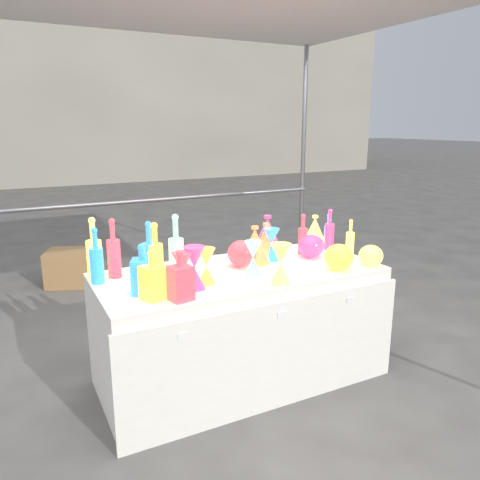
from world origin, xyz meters
name	(u,v)px	position (x,y,z in m)	size (l,w,h in m)	color
ground	(240,376)	(0.00, 0.00, 0.00)	(80.00, 80.00, 0.00)	slate
display_table	(241,326)	(0.00, -0.01, 0.37)	(1.84, 0.83, 0.75)	white
background_building	(158,84)	(4.00, 14.00, 3.00)	(14.00, 6.00, 6.00)	#A9A18D
cardboard_box_closed	(73,267)	(-0.71, 2.47, 0.19)	(0.51, 0.37, 0.37)	#A97D4C
cardboard_box_flat	(196,265)	(0.66, 2.43, 0.03)	(0.76, 0.54, 0.06)	#A97D4C
bottle_1	(96,256)	(-0.85, 0.17, 0.92)	(0.08, 0.08, 0.33)	#178137
bottle_2	(114,248)	(-0.74, 0.23, 0.93)	(0.08, 0.08, 0.36)	#CF5415
bottle_3	(154,249)	(-0.48, 0.26, 0.89)	(0.07, 0.07, 0.27)	#1D3BAB
bottle_4	(94,249)	(-0.85, 0.23, 0.94)	(0.09, 0.09, 0.38)	#126974
bottle_5	(176,248)	(-0.42, -0.01, 0.95)	(0.09, 0.09, 0.41)	#B42476
bottle_6	(155,251)	(-0.53, 0.06, 0.93)	(0.09, 0.09, 0.35)	red
bottle_7	(149,251)	(-0.56, 0.09, 0.93)	(0.08, 0.08, 0.36)	#178137
decanter_0	(153,275)	(-0.64, -0.23, 0.89)	(0.11, 0.11, 0.27)	red
decanter_1	(180,275)	(-0.51, -0.31, 0.89)	(0.11, 0.11, 0.27)	#CF5415
decanter_2	(143,269)	(-0.66, -0.12, 0.89)	(0.12, 0.12, 0.28)	#178137
hourglass_0	(182,273)	(-0.46, -0.21, 0.86)	(0.11, 0.11, 0.23)	#CF5415
hourglass_1	(194,268)	(-0.38, -0.18, 0.87)	(0.12, 0.12, 0.25)	#1D3BAB
hourglass_2	(281,264)	(0.10, -0.33, 0.87)	(0.12, 0.12, 0.24)	#126974
hourglass_3	(253,258)	(0.04, -0.10, 0.86)	(0.11, 0.11, 0.21)	#B42476
hourglass_4	(206,266)	(-0.29, -0.13, 0.86)	(0.11, 0.11, 0.21)	red
hourglass_5	(271,244)	(0.29, 0.11, 0.86)	(0.11, 0.11, 0.22)	#178137
globe_0	(339,259)	(0.56, -0.28, 0.83)	(0.19, 0.19, 0.15)	red
globe_1	(371,257)	(0.81, -0.30, 0.81)	(0.16, 0.16, 0.13)	#126974
globe_2	(242,255)	(0.06, 0.08, 0.83)	(0.19, 0.19, 0.15)	#CF5415
globe_3	(311,247)	(0.58, 0.04, 0.82)	(0.18, 0.18, 0.14)	#1D3BAB
lampshade_0	(255,245)	(0.17, 0.11, 0.88)	(0.21, 0.21, 0.25)	yellow
lampshade_1	(266,241)	(0.29, 0.18, 0.87)	(0.21, 0.21, 0.25)	yellow
lampshade_2	(267,234)	(0.36, 0.28, 0.89)	(0.24, 0.24, 0.28)	#1D3BAB
lampshade_3	(315,231)	(0.78, 0.28, 0.87)	(0.20, 0.20, 0.24)	#126974
bottle_8	(328,230)	(0.86, 0.22, 0.88)	(0.06, 0.06, 0.26)	#178137
bottle_9	(303,234)	(0.58, 0.15, 0.90)	(0.07, 0.07, 0.29)	#CF5415
bottle_10	(329,229)	(0.82, 0.15, 0.90)	(0.07, 0.07, 0.31)	#1D3BAB
bottle_11	(350,237)	(0.86, -0.03, 0.88)	(0.06, 0.06, 0.26)	#126974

